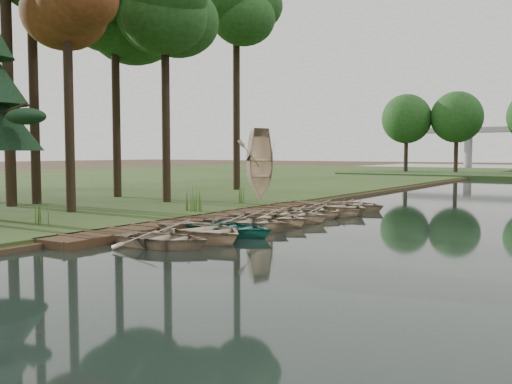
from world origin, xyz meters
The scene contains 21 objects.
ground centered at (0.00, 0.00, 0.00)m, with size 300.00×300.00×0.00m, color #3D2F1D.
boardwalk centered at (-1.60, 0.00, 0.15)m, with size 1.60×16.00×0.30m, color #382615.
rowboat_0 centered at (0.90, -5.83, 0.37)m, with size 2.21×3.09×0.64m, color tan.
rowboat_1 centered at (1.05, -4.18, 0.45)m, with size 2.76×3.86×0.80m, color tan.
rowboat_2 centered at (1.25, -2.85, 0.38)m, with size 2.25×3.14×0.65m, color #297364.
rowboat_3 centered at (0.86, -1.30, 0.39)m, with size 2.33×3.26×0.68m, color tan.
rowboat_4 centered at (0.81, 0.27, 0.41)m, with size 2.47×3.45×0.72m, color tan.
rowboat_5 centered at (0.89, 1.44, 0.41)m, with size 2.48×3.47×0.72m, color tan.
rowboat_6 centered at (0.85, 3.05, 0.37)m, with size 2.19×3.06×0.63m, color tan.
rowboat_7 centered at (1.28, 4.20, 0.37)m, with size 2.22×3.11×0.64m, color tan.
rowboat_8 centered at (1.15, 5.60, 0.42)m, with size 2.58×3.62×0.75m, color tan.
rowboat_9 centered at (1.30, 7.59, 0.37)m, with size 2.21×3.09×0.64m, color tan.
stored_rowboat centered at (-3.76, 6.60, 0.70)m, with size 2.73×3.82×0.79m, color tan.
tree_2 centered at (-7.65, -2.35, 8.53)m, with size 3.67×3.67×9.92m.
tree_4 centered at (-7.61, 3.64, 9.36)m, with size 4.55×4.55×11.08m.
tree_5 centered at (-12.27, 4.57, 11.33)m, with size 5.63×5.63×13.51m.
tree_6 centered at (-10.26, 13.57, 11.97)m, with size 5.28×5.28×14.04m.
reeds_0 centered at (-4.94, -5.81, 0.73)m, with size 0.60×0.60×0.86m, color #3F661E.
reeds_1 centered at (-3.65, 0.92, 0.80)m, with size 0.60×0.60×0.99m, color #3F661E.
reeds_2 centered at (-3.41, 0.83, 0.87)m, with size 0.60×0.60×1.14m, color #3F661E.
reeds_3 centered at (-4.01, 5.22, 0.78)m, with size 0.60×0.60×0.97m, color #3F661E.
Camera 1 is at (12.57, -18.31, 2.87)m, focal length 40.00 mm.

